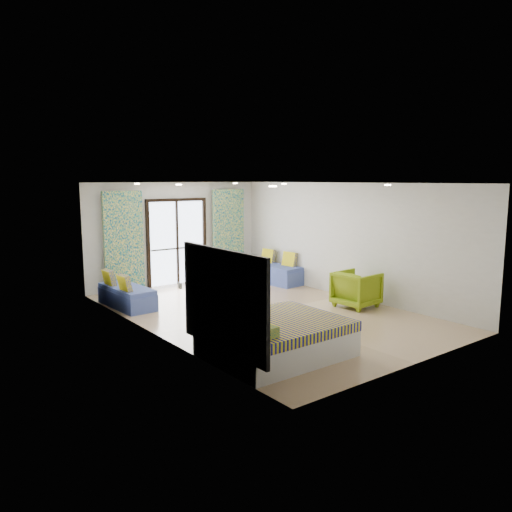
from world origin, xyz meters
TOP-DOWN VIEW (x-y plane):
  - floor at (0.00, 0.00)m, footprint 5.00×7.50m
  - ceiling at (0.00, 0.00)m, footprint 5.00×7.50m
  - wall_back at (0.00, 3.75)m, footprint 5.00×0.01m
  - wall_front at (0.00, -3.75)m, footprint 5.00×0.01m
  - wall_left at (-2.50, 0.00)m, footprint 0.01×7.50m
  - wall_right at (2.50, 0.00)m, footprint 0.01×7.50m
  - balcony_door at (0.00, 3.72)m, footprint 1.76×0.08m
  - balcony_rail at (0.00, 3.73)m, footprint 1.52×0.03m
  - curtain_left at (-1.55, 3.57)m, footprint 1.00×0.10m
  - curtain_right at (1.55, 3.57)m, footprint 1.00×0.10m
  - downlight_a at (-1.40, -2.00)m, footprint 0.12×0.12m
  - downlight_b at (1.40, -2.00)m, footprint 0.12×0.12m
  - downlight_c at (-1.40, 1.00)m, footprint 0.12×0.12m
  - downlight_d at (1.40, 1.00)m, footprint 0.12×0.12m
  - downlight_e at (-1.40, 3.00)m, footprint 0.12×0.12m
  - downlight_f at (1.40, 3.00)m, footprint 0.12×0.12m
  - headboard at (-2.46, -2.17)m, footprint 0.06×2.10m
  - switch_plate at (-2.47, -0.92)m, footprint 0.02×0.10m
  - bed at (-1.48, -2.17)m, footprint 2.09×1.70m
  - daybed_left at (-2.11, 2.18)m, footprint 0.72×1.66m
  - daybed_right at (2.12, 2.27)m, footprint 0.84×1.80m
  - coffee_table at (-0.03, 1.96)m, footprint 0.65×0.65m
  - vase at (-0.02, 1.88)m, footprint 0.23×0.24m
  - armchair at (1.91, -0.87)m, footprint 0.84×0.89m

SIDE VIEW (x-z plane):
  - floor at x=0.00m, z-range -0.01..0.01m
  - daybed_left at x=-2.11m, z-range -0.15..0.65m
  - daybed_right at x=2.12m, z-range -0.16..0.70m
  - bed at x=-1.48m, z-range -0.06..0.66m
  - coffee_table at x=-0.03m, z-range 0.01..0.67m
  - armchair at x=1.91m, z-range 0.00..0.86m
  - vase at x=-0.02m, z-range 0.38..0.57m
  - balcony_rail at x=0.00m, z-range 0.93..0.97m
  - headboard at x=-2.46m, z-range 0.30..1.80m
  - switch_plate at x=-2.47m, z-range 1.00..1.10m
  - curtain_left at x=-1.55m, z-range 0.00..2.50m
  - curtain_right at x=1.55m, z-range 0.00..2.50m
  - balcony_door at x=0.00m, z-range 0.12..2.40m
  - wall_back at x=0.00m, z-range 0.00..2.70m
  - wall_front at x=0.00m, z-range 0.00..2.70m
  - wall_left at x=-2.50m, z-range 0.00..2.70m
  - wall_right at x=2.50m, z-range 0.00..2.70m
  - downlight_a at x=-1.40m, z-range 2.66..2.68m
  - downlight_b at x=1.40m, z-range 2.66..2.68m
  - downlight_c at x=-1.40m, z-range 2.66..2.68m
  - downlight_d at x=1.40m, z-range 2.66..2.68m
  - downlight_e at x=-1.40m, z-range 2.66..2.68m
  - downlight_f at x=1.40m, z-range 2.66..2.68m
  - ceiling at x=0.00m, z-range 2.70..2.71m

